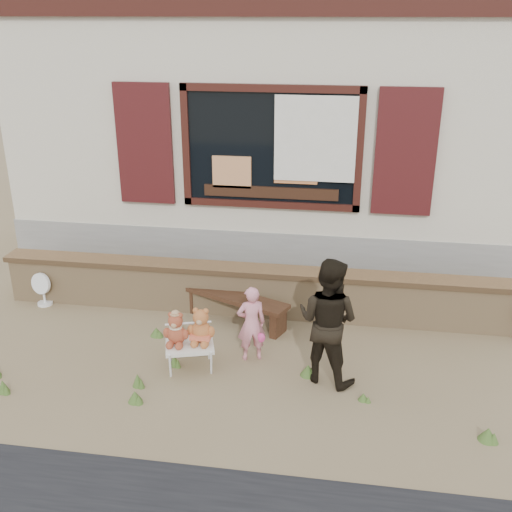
% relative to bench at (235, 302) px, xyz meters
% --- Properties ---
extents(ground, '(80.00, 80.00, 0.00)m').
position_rel_bench_xyz_m(ground, '(0.29, -0.72, -0.28)').
color(ground, brown).
rests_on(ground, ground).
extents(shopfront, '(8.04, 5.13, 4.00)m').
position_rel_bench_xyz_m(shopfront, '(0.29, 3.77, 1.72)').
color(shopfront, '#B0A78E').
rests_on(shopfront, ground).
extents(brick_wall, '(7.10, 0.36, 0.67)m').
position_rel_bench_xyz_m(brick_wall, '(0.29, 0.28, 0.06)').
color(brick_wall, tan).
rests_on(brick_wall, ground).
extents(bench, '(1.49, 0.87, 0.38)m').
position_rel_bench_xyz_m(bench, '(0.00, 0.00, 0.00)').
color(bench, '#331E11').
rests_on(bench, ground).
extents(folding_chair, '(0.65, 0.61, 0.33)m').
position_rel_bench_xyz_m(folding_chair, '(-0.30, -1.16, 0.02)').
color(folding_chair, silver).
rests_on(folding_chair, ground).
extents(teddy_bear_left, '(0.35, 0.33, 0.40)m').
position_rel_bench_xyz_m(teddy_bear_left, '(-0.44, -1.20, 0.25)').
color(teddy_bear_left, brown).
rests_on(teddy_bear_left, folding_chair).
extents(teddy_bear_right, '(0.38, 0.35, 0.43)m').
position_rel_bench_xyz_m(teddy_bear_right, '(-0.17, -1.12, 0.27)').
color(teddy_bear_right, '#99562A').
rests_on(teddy_bear_right, folding_chair).
extents(child, '(0.39, 0.32, 0.92)m').
position_rel_bench_xyz_m(child, '(0.35, -0.86, 0.18)').
color(child, pink).
rests_on(child, ground).
extents(adult, '(0.85, 0.77, 1.43)m').
position_rel_bench_xyz_m(adult, '(1.23, -1.14, 0.44)').
color(adult, black).
rests_on(adult, ground).
extents(fan_left, '(0.31, 0.20, 0.48)m').
position_rel_bench_xyz_m(fan_left, '(-2.71, 0.08, -0.04)').
color(fan_left, white).
rests_on(fan_left, ground).
extents(grass_tufts, '(5.39, 1.84, 0.15)m').
position_rel_bench_xyz_m(grass_tufts, '(0.06, -1.42, -0.21)').
color(grass_tufts, '#426026').
rests_on(grass_tufts, ground).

